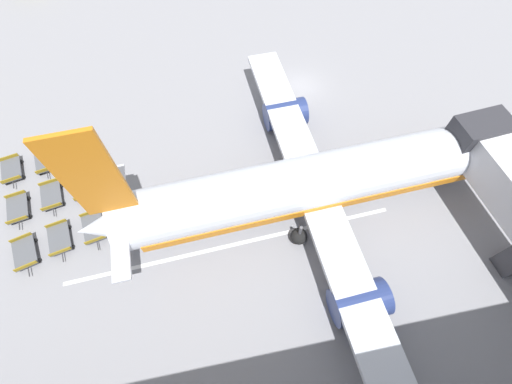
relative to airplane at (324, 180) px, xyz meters
The scene contains 12 objects.
ground_plane 13.83m from the airplane, behind, with size 500.00×500.00×0.00m, color gray.
airplane is the anchor object (origin of this frame).
baggage_dolly_row_near_col_a 26.47m from the airplane, 106.88° to the right, with size 3.40×2.12×0.92m.
baggage_dolly_row_near_col_b 24.49m from the airplane, 98.54° to the right, with size 3.40×2.07×0.92m.
baggage_dolly_row_near_col_c 23.10m from the airplane, 88.91° to the right, with size 3.40×2.23×0.92m.
baggage_dolly_row_mid_a_col_a 24.06m from the airplane, 109.87° to the right, with size 3.40×2.12×0.92m.
baggage_dolly_row_mid_a_col_b 22.13m from the airplane, 101.36° to the right, with size 3.40×2.05×0.92m.
baggage_dolly_row_mid_a_col_c 20.68m from the airplane, 90.73° to the right, with size 3.40×2.10×0.92m.
baggage_dolly_row_mid_b_col_a 21.99m from the airplane, 113.83° to the right, with size 3.40×2.20×0.92m.
baggage_dolly_row_mid_b_col_b 19.94m from the airplane, 104.14° to the right, with size 3.40×2.19×0.92m.
baggage_dolly_row_mid_b_col_c 18.19m from the airplane, 92.33° to the right, with size 3.40×2.08×0.92m.
stand_guidance_stripe 8.48m from the airplane, 71.12° to the right, with size 1.65×25.42×0.01m.
Camera 1 is at (25.99, -9.73, 24.80)m, focal length 24.00 mm.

